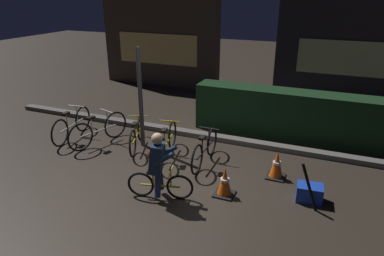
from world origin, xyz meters
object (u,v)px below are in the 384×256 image
at_px(closed_umbrella, 309,187).
at_px(parked_bike_center_right, 167,142).
at_px(traffic_cone_near, 225,182).
at_px(parked_bike_left_mid, 99,130).
at_px(parked_bike_center_left, 137,135).
at_px(parked_bike_right_mid, 205,149).
at_px(blue_crate, 310,193).
at_px(parked_bike_leftmost, 72,125).
at_px(cyclist, 158,165).
at_px(traffic_cone_far, 277,165).
at_px(street_post, 140,99).

bearing_deg(closed_umbrella, parked_bike_center_right, -7.14).
bearing_deg(traffic_cone_near, parked_bike_left_mid, 164.21).
relative_size(parked_bike_center_left, closed_umbrella, 1.72).
bearing_deg(traffic_cone_near, parked_bike_right_mid, 127.47).
bearing_deg(blue_crate, parked_bike_center_right, 169.26).
relative_size(parked_bike_leftmost, cyclist, 1.32).
bearing_deg(traffic_cone_far, parked_bike_leftmost, 179.83).
relative_size(parked_bike_left_mid, cyclist, 1.30).
bearing_deg(parked_bike_left_mid, closed_umbrella, -83.16).
distance_m(street_post, blue_crate, 4.11).
distance_m(parked_bike_center_left, traffic_cone_far, 3.25).
height_order(parked_bike_center_left, blue_crate, parked_bike_center_left).
relative_size(street_post, blue_crate, 5.27).
height_order(parked_bike_left_mid, blue_crate, parked_bike_left_mid).
xyz_separation_m(street_post, traffic_cone_near, (2.45, -1.30, -0.90)).
height_order(parked_bike_left_mid, cyclist, cyclist).
xyz_separation_m(street_post, traffic_cone_far, (3.19, -0.30, -0.89)).
relative_size(parked_bike_center_right, closed_umbrella, 1.90).
relative_size(traffic_cone_far, closed_umbrella, 0.65).
distance_m(parked_bike_left_mid, parked_bike_center_left, 0.96).
relative_size(parked_bike_leftmost, parked_bike_left_mid, 1.02).
distance_m(parked_bike_left_mid, parked_bike_right_mid, 2.69).
distance_m(parked_bike_center_right, cyclist, 1.64).
bearing_deg(street_post, parked_bike_center_right, -21.56).
bearing_deg(parked_bike_right_mid, traffic_cone_near, -143.97).
relative_size(parked_bike_leftmost, closed_umbrella, 1.94).
xyz_separation_m(parked_bike_leftmost, parked_bike_right_mid, (3.52, -0.01, -0.02)).
height_order(parked_bike_leftmost, closed_umbrella, closed_umbrella).
bearing_deg(parked_bike_center_left, street_post, -39.57).
height_order(parked_bike_center_left, parked_bike_center_right, parked_bike_center_right).
xyz_separation_m(parked_bike_center_left, parked_bike_center_right, (0.86, -0.16, 0.02)).
distance_m(parked_bike_left_mid, cyclist, 2.84).
distance_m(parked_bike_left_mid, parked_bike_center_right, 1.80).
distance_m(parked_bike_leftmost, traffic_cone_near, 4.40).
distance_m(parked_bike_leftmost, closed_umbrella, 5.77).
height_order(parked_bike_leftmost, blue_crate, parked_bike_leftmost).
distance_m(traffic_cone_near, blue_crate, 1.49).
distance_m(blue_crate, cyclist, 2.69).
bearing_deg(blue_crate, traffic_cone_far, 139.07).
bearing_deg(parked_bike_left_mid, parked_bike_leftmost, 104.12).
height_order(parked_bike_center_left, traffic_cone_far, parked_bike_center_left).
bearing_deg(parked_bike_right_mid, parked_bike_left_mid, 89.00).
bearing_deg(traffic_cone_far, parked_bike_left_mid, -179.74).
xyz_separation_m(street_post, blue_crate, (3.88, -0.90, -1.01)).
distance_m(blue_crate, closed_umbrella, 0.36).
distance_m(parked_bike_center_right, traffic_cone_near, 1.92).
distance_m(parked_bike_leftmost, parked_bike_center_left, 1.78).
height_order(parked_bike_center_left, traffic_cone_near, parked_bike_center_left).
height_order(parked_bike_leftmost, parked_bike_right_mid, parked_bike_leftmost).
bearing_deg(parked_bike_leftmost, blue_crate, -103.84).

